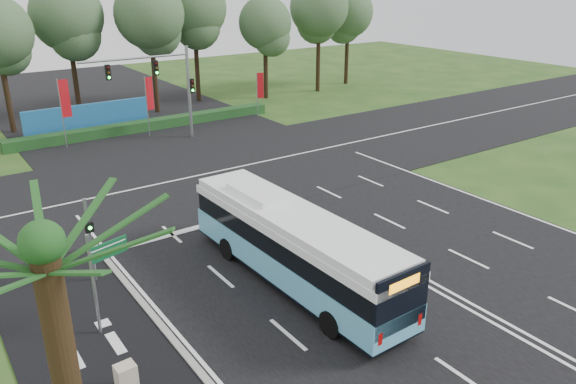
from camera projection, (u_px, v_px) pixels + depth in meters
name	position (u px, v px, depth m)	size (l,w,h in m)	color
ground	(340.00, 238.00, 27.30)	(120.00, 120.00, 0.00)	#204416
road_main	(340.00, 238.00, 27.30)	(20.00, 120.00, 0.04)	black
road_cross	(222.00, 171.00, 36.45)	(120.00, 14.00, 0.05)	black
bike_path	(105.00, 367.00, 18.35)	(5.00, 18.00, 0.06)	black
kerb_strip	(173.00, 340.00, 19.61)	(0.25, 18.00, 0.12)	gray
city_bus	(294.00, 246.00, 22.76)	(2.77, 11.94, 3.41)	#58AACD
pedestrian_signal	(90.00, 238.00, 22.73)	(0.33, 0.43, 3.72)	gray
street_sign	(101.00, 269.00, 19.41)	(1.49, 0.48, 3.93)	gray
utility_cabinet	(126.00, 379.00, 17.10)	(0.60, 0.50, 1.01)	#BDAE98
banner_flag_left	(64.00, 103.00, 40.25)	(0.75, 0.09, 5.09)	gray
banner_flag_mid	(149.00, 97.00, 43.15)	(0.68, 0.22, 4.73)	gray
banner_flag_right	(260.00, 88.00, 48.64)	(0.57, 0.26, 4.10)	gray
palm_tree	(48.00, 276.00, 11.12)	(3.20, 3.20, 7.65)	#382614
traffic_light_gantry	(166.00, 80.00, 41.36)	(8.41, 0.28, 7.00)	gray
hedge	(148.00, 125.00, 45.86)	(22.00, 1.20, 0.80)	#163D1A
blue_hoarding	(88.00, 117.00, 45.38)	(10.00, 0.30, 2.20)	#1B5B93
eucalyptus_row	(154.00, 18.00, 49.70)	(53.39, 9.14, 12.08)	black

